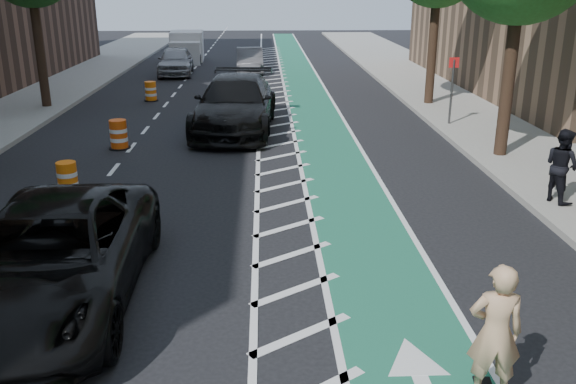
{
  "coord_description": "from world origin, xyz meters",
  "views": [
    {
      "loc": [
        1.0,
        -9.16,
        4.9
      ],
      "look_at": [
        1.44,
        1.9,
        1.1
      ],
      "focal_mm": 38.0,
      "sensor_mm": 36.0,
      "label": 1
    }
  ],
  "objects_px": {
    "skateboarder": "(495,332)",
    "suv_far": "(235,104)",
    "suv_near": "(50,257)",
    "barrel_a": "(68,179)"
  },
  "relations": [
    {
      "from": "suv_far",
      "to": "barrel_a",
      "type": "xyz_separation_m",
      "value": [
        -3.8,
        -6.73,
        -0.54
      ]
    },
    {
      "from": "skateboarder",
      "to": "suv_far",
      "type": "height_order",
      "value": "skateboarder"
    },
    {
      "from": "skateboarder",
      "to": "barrel_a",
      "type": "distance_m",
      "value": 11.06
    },
    {
      "from": "suv_near",
      "to": "barrel_a",
      "type": "xyz_separation_m",
      "value": [
        -1.4,
        5.4,
        -0.43
      ]
    },
    {
      "from": "skateboarder",
      "to": "barrel_a",
      "type": "xyz_separation_m",
      "value": [
        -7.5,
        8.11,
        -0.6
      ]
    },
    {
      "from": "suv_near",
      "to": "suv_far",
      "type": "xyz_separation_m",
      "value": [
        2.4,
        12.13,
        0.11
      ]
    },
    {
      "from": "suv_far",
      "to": "skateboarder",
      "type": "bearing_deg",
      "value": -72.06
    },
    {
      "from": "skateboarder",
      "to": "suv_far",
      "type": "bearing_deg",
      "value": -68.14
    },
    {
      "from": "skateboarder",
      "to": "suv_near",
      "type": "bearing_deg",
      "value": -16.09
    },
    {
      "from": "suv_far",
      "to": "barrel_a",
      "type": "bearing_deg",
      "value": -115.49
    }
  ]
}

